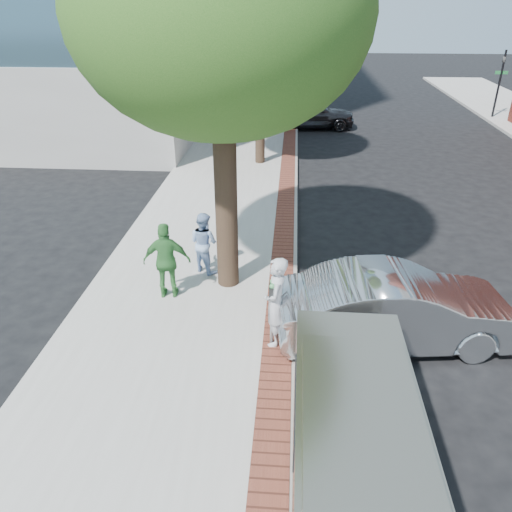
# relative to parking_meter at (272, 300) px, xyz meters

# --- Properties ---
(ground) EXTENTS (120.00, 120.00, 0.00)m
(ground) POSITION_rel_parking_meter_xyz_m (-0.58, 0.48, -1.21)
(ground) COLOR black
(ground) RESTS_ON ground
(sidewalk) EXTENTS (5.00, 60.00, 0.15)m
(sidewalk) POSITION_rel_parking_meter_xyz_m (-2.08, 8.48, -1.13)
(sidewalk) COLOR #9E9991
(sidewalk) RESTS_ON ground
(brick_strip) EXTENTS (0.60, 60.00, 0.01)m
(brick_strip) POSITION_rel_parking_meter_xyz_m (0.12, 8.48, -1.05)
(brick_strip) COLOR brown
(brick_strip) RESTS_ON sidewalk
(curb) EXTENTS (0.10, 60.00, 0.15)m
(curb) POSITION_rel_parking_meter_xyz_m (0.47, 8.48, -1.13)
(curb) COLOR gray
(curb) RESTS_ON ground
(office_base) EXTENTS (18.20, 22.20, 4.00)m
(office_base) POSITION_rel_parking_meter_xyz_m (-13.58, 22.48, 0.79)
(office_base) COLOR gray
(office_base) RESTS_ON ground
(signal_near) EXTENTS (0.70, 0.15, 3.80)m
(signal_near) POSITION_rel_parking_meter_xyz_m (0.32, 22.48, 1.05)
(signal_near) COLOR black
(signal_near) RESTS_ON ground
(signal_far) EXTENTS (0.70, 0.15, 3.80)m
(signal_far) POSITION_rel_parking_meter_xyz_m (11.92, 22.48, 1.05)
(signal_far) COLOR black
(signal_far) RESTS_ON ground
(tree_near) EXTENTS (6.00, 6.00, 8.51)m
(tree_near) POSITION_rel_parking_meter_xyz_m (-1.18, 2.38, 4.97)
(tree_near) COLOR black
(tree_near) RESTS_ON sidewalk
(tree_far) EXTENTS (4.80, 4.80, 7.14)m
(tree_far) POSITION_rel_parking_meter_xyz_m (-1.08, 12.48, 4.09)
(tree_far) COLOR black
(tree_far) RESTS_ON sidewalk
(parking_meter) EXTENTS (0.12, 0.32, 1.47)m
(parking_meter) POSITION_rel_parking_meter_xyz_m (0.00, 0.00, 0.00)
(parking_meter) COLOR gray
(parking_meter) RESTS_ON sidewalk
(person_gray) EXTENTS (0.47, 0.71, 1.92)m
(person_gray) POSITION_rel_parking_meter_xyz_m (0.07, 0.07, -0.10)
(person_gray) COLOR #ADAEB2
(person_gray) RESTS_ON sidewalk
(person_officer) EXTENTS (0.98, 0.93, 1.59)m
(person_officer) POSITION_rel_parking_meter_xyz_m (-1.86, 2.95, -0.26)
(person_officer) COLOR #8CABD9
(person_officer) RESTS_ON sidewalk
(person_green) EXTENTS (1.12, 0.55, 1.85)m
(person_green) POSITION_rel_parking_meter_xyz_m (-2.49, 1.67, -0.13)
(person_green) COLOR #387C39
(person_green) RESTS_ON sidewalk
(sedan_silver) EXTENTS (5.07, 2.30, 1.61)m
(sedan_silver) POSITION_rel_parking_meter_xyz_m (2.52, 0.48, -0.40)
(sedan_silver) COLOR #AFB2B6
(sedan_silver) RESTS_ON ground
(bg_car) EXTENTS (5.03, 2.40, 1.66)m
(bg_car) POSITION_rel_parking_meter_xyz_m (1.10, 19.41, -0.38)
(bg_car) COLOR black
(bg_car) RESTS_ON ground
(van) EXTENTS (1.79, 4.56, 1.67)m
(van) POSITION_rel_parking_meter_xyz_m (1.33, -2.85, -0.29)
(van) COLOR gray
(van) RESTS_ON ground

